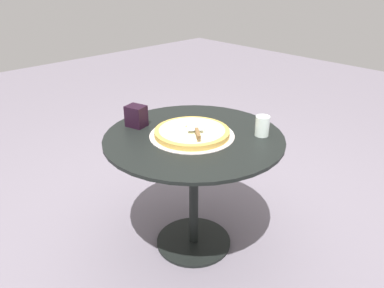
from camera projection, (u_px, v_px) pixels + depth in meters
The scene contains 6 objects.
ground_plane at pixel (194, 242), 2.36m from camera, with size 10.00×10.00×0.00m, color slate.
patio_table at pixel (194, 161), 2.12m from camera, with size 0.97×0.97×0.72m.
pizza_on_tray at pixel (192, 133), 2.05m from camera, with size 0.46×0.46×0.05m.
pizza_server at pixel (197, 130), 1.98m from camera, with size 0.20×0.17×0.02m.
drinking_cup at pixel (262, 126), 2.04m from camera, with size 0.08×0.08×0.11m, color white.
napkin_dispenser at pixel (136, 116), 2.15m from camera, with size 0.11×0.08×0.12m, color black.
Camera 1 is at (-1.34, 1.30, 1.57)m, focal length 35.76 mm.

